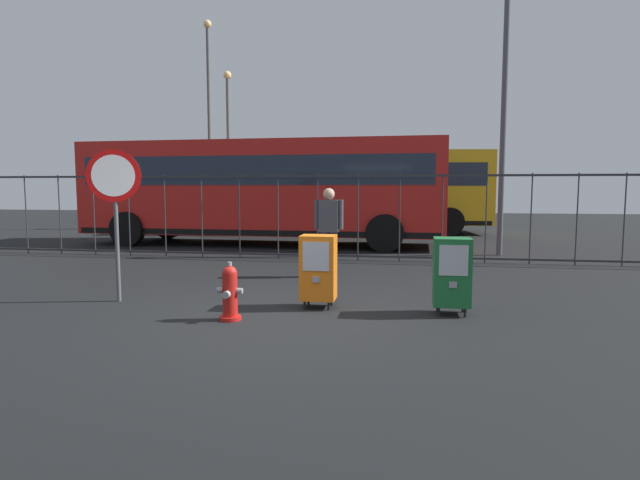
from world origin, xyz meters
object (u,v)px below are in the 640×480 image
(fire_hydrant, at_px, (230,293))
(pedestrian, at_px, (329,227))
(newspaper_box_secondary, at_px, (318,267))
(street_light_near_right, at_px, (505,82))
(newspaper_box_primary, at_px, (452,272))
(street_light_near_left, at_px, (209,112))
(bus_far, at_px, (344,187))
(stop_sign, at_px, (115,193))
(street_light_far_left, at_px, (228,137))
(bus_near, at_px, (263,187))

(fire_hydrant, height_order, pedestrian, pedestrian)
(newspaper_box_secondary, distance_m, street_light_near_right, 8.19)
(street_light_near_right, bearing_deg, newspaper_box_primary, -104.62)
(fire_hydrant, distance_m, street_light_near_right, 9.41)
(street_light_near_left, height_order, street_light_near_right, street_light_near_left)
(fire_hydrant, height_order, street_light_near_right, street_light_near_right)
(street_light_near_right, bearing_deg, pedestrian, -134.08)
(fire_hydrant, bearing_deg, bus_far, 90.47)
(newspaper_box_secondary, bearing_deg, fire_hydrant, -138.83)
(stop_sign, height_order, street_light_near_left, street_light_near_left)
(street_light_near_left, bearing_deg, stop_sign, -74.64)
(newspaper_box_primary, relative_size, pedestrian, 0.61)
(stop_sign, relative_size, bus_far, 0.21)
(pedestrian, bearing_deg, newspaper_box_primary, -52.70)
(street_light_far_left, bearing_deg, bus_far, -16.98)
(pedestrian, xyz_separation_m, street_light_near_right, (3.74, 3.86, 3.28))
(street_light_near_right, bearing_deg, stop_sign, -134.94)
(street_light_near_left, relative_size, street_light_far_left, 1.30)
(newspaper_box_primary, bearing_deg, street_light_far_left, 119.38)
(pedestrian, bearing_deg, newspaper_box_secondary, -84.88)
(bus_near, height_order, street_light_near_right, street_light_near_right)
(newspaper_box_primary, relative_size, street_light_far_left, 0.16)
(stop_sign, height_order, street_light_near_right, street_light_near_right)
(pedestrian, bearing_deg, street_light_near_right, 45.92)
(newspaper_box_primary, bearing_deg, street_light_near_right, 75.38)
(newspaper_box_primary, height_order, bus_far, bus_far)
(newspaper_box_primary, distance_m, street_light_near_right, 7.68)
(stop_sign, bearing_deg, bus_far, 81.38)
(street_light_near_right, height_order, street_light_far_left, street_light_near_right)
(pedestrian, height_order, bus_near, bus_near)
(newspaper_box_primary, distance_m, pedestrian, 3.38)
(stop_sign, distance_m, bus_far, 12.58)
(newspaper_box_primary, xyz_separation_m, bus_near, (-4.78, 8.03, 1.14))
(stop_sign, xyz_separation_m, pedestrian, (2.76, 2.65, -0.65))
(newspaper_box_primary, bearing_deg, pedestrian, 127.30)
(newspaper_box_secondary, bearing_deg, pedestrian, 95.12)
(newspaper_box_secondary, xyz_separation_m, pedestrian, (-0.23, 2.57, 0.38))
(bus_far, bearing_deg, street_light_far_left, 155.49)
(newspaper_box_secondary, height_order, street_light_far_left, street_light_far_left)
(pedestrian, distance_m, bus_near, 6.07)
(pedestrian, relative_size, bus_far, 0.16)
(pedestrian, relative_size, street_light_far_left, 0.26)
(newspaper_box_secondary, distance_m, bus_near, 8.54)
(pedestrian, distance_m, street_light_near_right, 6.30)
(newspaper_box_primary, height_order, street_light_near_left, street_light_near_left)
(bus_far, height_order, street_light_far_left, street_light_far_left)
(stop_sign, relative_size, bus_near, 0.21)
(bus_far, bearing_deg, pedestrian, -92.45)
(stop_sign, distance_m, street_light_near_left, 14.33)
(pedestrian, distance_m, bus_far, 9.86)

